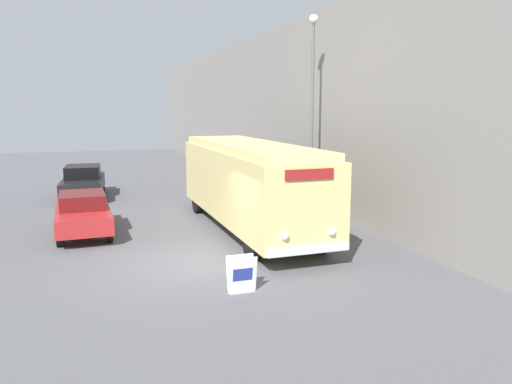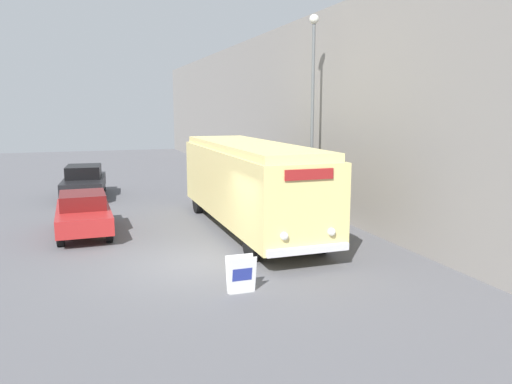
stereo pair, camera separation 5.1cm
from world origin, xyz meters
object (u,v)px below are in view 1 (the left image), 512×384
object	(u,v)px
vintage_bus	(249,181)
sign_board	(242,275)
parked_car_near	(83,213)
parked_car_mid	(83,181)
streetlamp	(312,92)

from	to	relation	value
vintage_bus	sign_board	size ratio (longest dim) A/B	11.14
sign_board	parked_car_near	world-z (taller)	parked_car_near
parked_car_near	parked_car_mid	bearing A→B (deg)	88.52
streetlamp	parked_car_mid	world-z (taller)	streetlamp
sign_board	streetlamp	xyz separation A→B (m)	(5.03, 6.80, 4.46)
streetlamp	parked_car_near	bearing A→B (deg)	178.03
vintage_bus	parked_car_near	xyz separation A→B (m)	(-5.59, 1.31, -1.01)
vintage_bus	streetlamp	xyz separation A→B (m)	(2.89, 1.01, 3.13)
parked_car_near	parked_car_mid	xyz separation A→B (m)	(0.08, 7.62, 0.05)
parked_car_near	parked_car_mid	distance (m)	7.62
parked_car_near	streetlamp	bearing A→B (deg)	-2.84
parked_car_mid	vintage_bus	bearing A→B (deg)	-53.69
sign_board	vintage_bus	bearing A→B (deg)	69.71
parked_car_near	vintage_bus	bearing A→B (deg)	-14.01
sign_board	streetlamp	size ratio (longest dim) A/B	0.11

